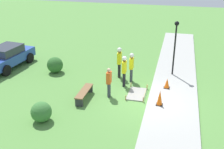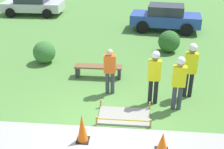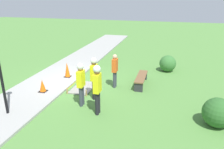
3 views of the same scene
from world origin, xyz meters
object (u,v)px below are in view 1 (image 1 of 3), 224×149
(worker_trainee, at_px, (124,68))
(parked_car_blue, at_px, (7,56))
(worker_supervisor, at_px, (119,59))
(worker_assistant, at_px, (132,65))
(lamppost_near, at_px, (175,40))
(traffic_cone_near_patch, at_px, (160,98))
(park_bench, at_px, (84,93))
(traffic_cone_far_patch, at_px, (167,83))
(bystander_in_orange_shirt, at_px, (109,81))

(worker_trainee, xyz_separation_m, parked_car_blue, (1.02, 8.33, -0.35))
(worker_supervisor, xyz_separation_m, worker_assistant, (-0.48, -0.86, -0.10))
(worker_trainee, xyz_separation_m, lamppost_near, (2.24, -2.71, 1.25))
(parked_car_blue, bearing_deg, worker_trainee, -90.27)
(traffic_cone_near_patch, xyz_separation_m, worker_trainee, (1.94, 2.25, 0.63))
(park_bench, relative_size, lamppost_near, 0.54)
(traffic_cone_near_patch, height_order, worker_supervisor, worker_supervisor)
(traffic_cone_near_patch, bearing_deg, worker_trainee, 49.31)
(lamppost_near, distance_m, parked_car_blue, 11.23)
(park_bench, xyz_separation_m, parked_car_blue, (3.09, 6.57, 0.44))
(park_bench, height_order, parked_car_blue, parked_car_blue)
(lamppost_near, bearing_deg, worker_assistant, 121.82)
(worker_trainee, relative_size, lamppost_near, 0.55)
(traffic_cone_far_patch, relative_size, worker_trainee, 0.31)
(worker_assistant, bearing_deg, worker_supervisor, 60.92)
(bystander_in_orange_shirt, bearing_deg, park_bench, 115.32)
(traffic_cone_near_patch, height_order, lamppost_near, lamppost_near)
(worker_supervisor, height_order, parked_car_blue, worker_supervisor)
(traffic_cone_near_patch, relative_size, lamppost_near, 0.24)
(traffic_cone_near_patch, bearing_deg, lamppost_near, -6.24)
(worker_trainee, height_order, lamppost_near, lamppost_near)
(parked_car_blue, bearing_deg, lamppost_near, -76.97)
(traffic_cone_near_patch, height_order, traffic_cone_far_patch, traffic_cone_near_patch)
(traffic_cone_far_patch, relative_size, parked_car_blue, 0.14)
(worker_assistant, relative_size, lamppost_near, 0.53)
(parked_car_blue, bearing_deg, worker_assistant, -85.12)
(worker_assistant, bearing_deg, parked_car_blue, 88.16)
(traffic_cone_near_patch, xyz_separation_m, parked_car_blue, (2.96, 10.59, 0.28))
(traffic_cone_far_patch, height_order, park_bench, traffic_cone_far_patch)
(worker_supervisor, distance_m, worker_assistant, 0.98)
(traffic_cone_near_patch, height_order, bystander_in_orange_shirt, bystander_in_orange_shirt)
(park_bench, distance_m, worker_supervisor, 3.60)
(worker_trainee, distance_m, bystander_in_orange_shirt, 1.59)
(bystander_in_orange_shirt, height_order, parked_car_blue, bystander_in_orange_shirt)
(traffic_cone_far_patch, distance_m, worker_assistant, 2.39)
(traffic_cone_near_patch, relative_size, worker_supervisor, 0.42)
(park_bench, bearing_deg, worker_supervisor, -20.13)
(worker_assistant, height_order, lamppost_near, lamppost_near)
(worker_trainee, bearing_deg, traffic_cone_far_patch, -86.71)
(traffic_cone_near_patch, distance_m, worker_assistant, 3.37)
(traffic_cone_near_patch, height_order, parked_car_blue, parked_car_blue)
(traffic_cone_far_patch, relative_size, lamppost_near, 0.17)
(traffic_cone_near_patch, xyz_separation_m, traffic_cone_far_patch, (2.08, -0.24, -0.12))
(traffic_cone_far_patch, height_order, worker_trainee, worker_trainee)
(traffic_cone_far_patch, height_order, parked_car_blue, parked_car_blue)
(traffic_cone_far_patch, bearing_deg, worker_trainee, 93.29)
(worker_assistant, xyz_separation_m, lamppost_near, (1.50, -2.42, 1.29))
(worker_assistant, distance_m, lamppost_near, 3.12)
(traffic_cone_far_patch, distance_m, parked_car_blue, 10.87)
(park_bench, distance_m, worker_trainee, 2.83)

